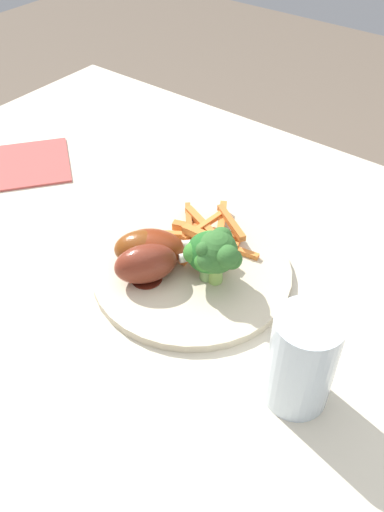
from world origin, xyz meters
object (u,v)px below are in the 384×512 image
carrot_fries_pile (207,233)px  chicken_drumstick_near (149,263)px  water_glass (302,360)px  chicken_drumstick_far (156,248)px  broccoli_floret_middle (209,253)px  dining_table (168,315)px  broccoli_floret_front (218,253)px  broccoli_floret_back (208,254)px  chicken_drumstick_extra (148,247)px  dinner_plate (192,271)px

carrot_fries_pile → chicken_drumstick_near: 0.11m
chicken_drumstick_near → water_glass: water_glass is taller
chicken_drumstick_near → chicken_drumstick_far: bearing=-64.8°
broccoli_floret_middle → dining_table: bearing=6.4°
broccoli_floret_front → broccoli_floret_back: bearing=5.9°
dining_table → chicken_drumstick_extra: (0.02, 0.02, 0.14)m
chicken_drumstick_extra → water_glass: 0.26m
dining_table → water_glass: 0.29m
broccoli_floret_middle → chicken_drumstick_far: broccoli_floret_middle is taller
dinner_plate → broccoli_floret_middle: broccoli_floret_middle is taller
dining_table → dinner_plate: size_ratio=4.27×
broccoli_floret_front → chicken_drumstick_extra: size_ratio=0.68×
chicken_drumstick_far → dining_table: bearing=-120.6°
chicken_drumstick_near → water_glass: size_ratio=1.03×
dinner_plate → chicken_drumstick_near: bearing=57.7°
broccoli_floret_back → carrot_fries_pile: broccoli_floret_back is taller
water_glass → broccoli_floret_front: bearing=-26.1°
carrot_fries_pile → chicken_drumstick_far: bearing=71.8°
chicken_drumstick_far → broccoli_floret_middle: bearing=-166.8°
chicken_drumstick_near → chicken_drumstick_extra: chicken_drumstick_near is taller
dining_table → chicken_drumstick_extra: chicken_drumstick_extra is taller
chicken_drumstick_far → carrot_fries_pile: bearing=-108.2°
chicken_drumstick_near → carrot_fries_pile: bearing=-96.1°
broccoli_floret_back → water_glass: size_ratio=0.59×
broccoli_floret_front → broccoli_floret_back: 0.02m
broccoli_floret_front → broccoli_floret_back: (0.01, 0.00, -0.01)m
dining_table → dinner_plate: 0.11m
broccoli_floret_middle → water_glass: water_glass is taller
chicken_drumstick_extra → broccoli_floret_back: bearing=-165.9°
broccoli_floret_back → dinner_plate: bearing=-7.4°
dinner_plate → chicken_drumstick_far: size_ratio=1.92×
broccoli_floret_front → chicken_drumstick_extra: 0.10m
broccoli_floret_middle → chicken_drumstick_near: size_ratio=0.56×
dinner_plate → chicken_drumstick_far: chicken_drumstick_far is taller
chicken_drumstick_near → dinner_plate: bearing=-122.3°
carrot_fries_pile → broccoli_floret_front: bearing=134.5°
dinner_plate → carrot_fries_pile: 0.06m
chicken_drumstick_far → broccoli_floret_back: bearing=-168.6°
dining_table → broccoli_floret_middle: size_ratio=16.33×
dining_table → carrot_fries_pile: (-0.02, -0.07, 0.12)m
dining_table → carrot_fries_pile: bearing=-106.3°
broccoli_floret_back → water_glass: 0.19m
water_glass → dinner_plate: bearing=-21.8°
chicken_drumstick_near → broccoli_floret_front: bearing=-147.5°
broccoli_floret_middle → water_glass: size_ratio=0.58×
broccoli_floret_front → chicken_drumstick_near: bearing=32.5°
dinner_plate → chicken_drumstick_near: chicken_drumstick_near is taller
broccoli_floret_front → chicken_drumstick_far: bearing=10.6°
chicken_drumstick_extra → dining_table: bearing=-134.4°
broccoli_floret_middle → chicken_drumstick_far: bearing=13.2°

